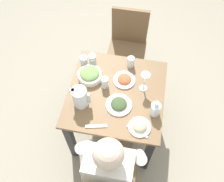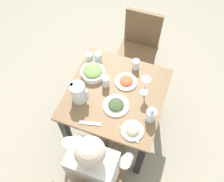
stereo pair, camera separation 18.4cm
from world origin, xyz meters
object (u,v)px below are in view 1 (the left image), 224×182
(plate_beans, at_px, (140,126))
(salad_bowl, at_px, (90,75))
(water_glass_near_left, at_px, (93,60))
(diner_near, at_px, (111,161))
(water_glass_far_right, at_px, (84,61))
(water_glass_center, at_px, (105,82))
(chair_far, at_px, (128,44))
(plate_rice_curry, at_px, (124,79))
(water_pitcher, at_px, (80,97))
(salt_shaker, at_px, (92,55))
(dining_table, at_px, (116,100))
(wine_glass, at_px, (145,79))
(water_glass_near_right, at_px, (131,62))
(oil_carafe, at_px, (155,110))
(plate_dolmas, at_px, (119,104))

(plate_beans, bearing_deg, salad_bowl, 141.01)
(salad_bowl, relative_size, water_glass_near_left, 1.83)
(diner_near, distance_m, water_glass_far_right, 0.91)
(diner_near, distance_m, water_glass_center, 0.64)
(diner_near, height_order, water_glass_far_right, diner_near)
(plate_beans, bearing_deg, water_glass_near_left, 132.12)
(chair_far, distance_m, plate_rice_curry, 0.68)
(water_pitcher, height_order, water_glass_near_left, water_pitcher)
(water_glass_near_left, relative_size, salt_shaker, 2.10)
(dining_table, xyz_separation_m, plate_rice_curry, (0.05, 0.13, 0.15))
(water_pitcher, xyz_separation_m, water_glass_center, (0.16, 0.20, -0.04))
(chair_far, height_order, water_glass_far_right, chair_far)
(water_pitcher, xyz_separation_m, plate_beans, (0.50, -0.13, -0.08))
(chair_far, distance_m, wine_glass, 0.81)
(dining_table, relative_size, water_glass_near_right, 7.77)
(water_glass_center, relative_size, water_glass_near_right, 1.03)
(chair_far, height_order, oil_carafe, chair_far)
(plate_beans, relative_size, oil_carafe, 1.07)
(water_glass_far_right, xyz_separation_m, oil_carafe, (0.67, -0.38, 0.01))
(diner_near, bearing_deg, oil_carafe, 57.93)
(salad_bowl, distance_m, plate_beans, 0.63)
(water_glass_near_right, relative_size, water_glass_near_left, 0.92)
(water_pitcher, distance_m, water_glass_center, 0.26)
(salad_bowl, xyz_separation_m, salt_shaker, (-0.03, 0.23, -0.01))
(diner_near, bearing_deg, salad_bowl, 115.30)
(salt_shaker, bearing_deg, wine_glass, -26.97)
(water_pitcher, distance_m, salt_shaker, 0.50)
(dining_table, distance_m, plate_dolmas, 0.20)
(plate_dolmas, relative_size, plate_rice_curry, 1.12)
(plate_beans, relative_size, water_glass_near_right, 1.69)
(water_pitcher, height_order, oil_carafe, water_pitcher)
(plate_beans, xyz_separation_m, wine_glass, (-0.01, 0.37, 0.12))
(plate_dolmas, relative_size, plate_beans, 1.21)
(plate_beans, bearing_deg, plate_rice_curry, 114.14)
(chair_far, xyz_separation_m, water_glass_center, (-0.10, -0.72, 0.27))
(water_pitcher, relative_size, salad_bowl, 0.91)
(chair_far, height_order, water_glass_center, chair_far)
(plate_rice_curry, bearing_deg, salt_shaker, 148.16)
(plate_rice_curry, bearing_deg, dining_table, -109.47)
(plate_dolmas, bearing_deg, water_glass_near_right, 85.57)
(wine_glass, bearing_deg, plate_beans, -87.69)
(water_glass_far_right, height_order, oil_carafe, oil_carafe)
(water_pitcher, bearing_deg, water_glass_far_right, 100.64)
(plate_dolmas, bearing_deg, water_glass_far_right, 136.42)
(water_glass_near_right, bearing_deg, plate_beans, -75.09)
(salt_shaker, bearing_deg, dining_table, -49.89)
(salad_bowl, bearing_deg, dining_table, -23.39)
(dining_table, distance_m, chair_far, 0.77)
(salad_bowl, height_order, oil_carafe, oil_carafe)
(oil_carafe, bearing_deg, water_glass_center, 157.43)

